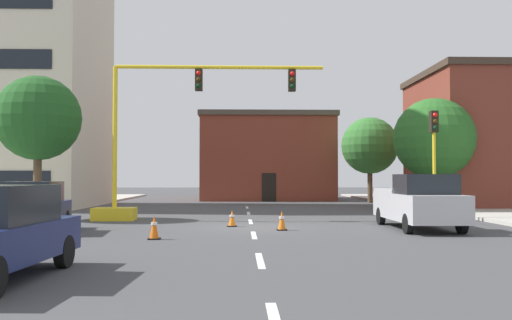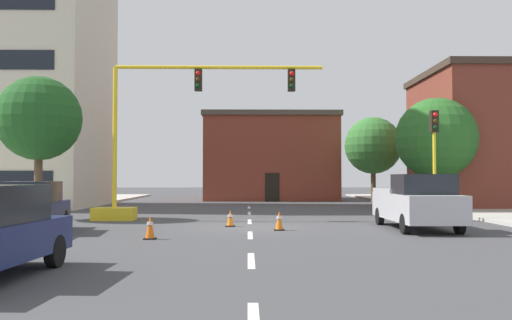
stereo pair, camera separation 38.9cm
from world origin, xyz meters
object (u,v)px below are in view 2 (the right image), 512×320
at_px(sedan_navy_near_left, 28,207).
at_px(traffic_signal_gantry, 145,168).
at_px(tree_left_near, 39,119).
at_px(traffic_cone_roadside_b, 279,221).
at_px(tree_right_mid, 436,138).
at_px(pickup_truck_silver, 416,202).
at_px(traffic_light_pole_right, 434,140).
at_px(tree_right_far, 373,146).
at_px(traffic_cone_roadside_c, 230,218).
at_px(traffic_cone_roadside_a, 150,227).

bearing_deg(sedan_navy_near_left, traffic_signal_gantry, 62.94).
xyz_separation_m(tree_left_near, traffic_cone_roadside_b, (10.48, -5.29, -4.15)).
relative_size(traffic_signal_gantry, tree_right_mid, 1.60).
distance_m(traffic_signal_gantry, tree_right_mid, 16.36).
bearing_deg(traffic_cone_roadside_b, sedan_navy_near_left, -174.19).
bearing_deg(traffic_signal_gantry, traffic_cone_roadside_b, -40.48).
bearing_deg(pickup_truck_silver, traffic_cone_roadside_b, -175.90).
bearing_deg(tree_left_near, traffic_light_pole_right, -2.78).
distance_m(tree_right_mid, traffic_cone_roadside_b, 14.98).
height_order(tree_right_far, traffic_cone_roadside_c, tree_right_far).
height_order(pickup_truck_silver, traffic_cone_roadside_b, pickup_truck_silver).
distance_m(traffic_signal_gantry, traffic_cone_roadside_c, 5.42).
relative_size(tree_right_mid, pickup_truck_silver, 1.16).
distance_m(tree_right_far, sedan_navy_near_left, 27.65).
distance_m(traffic_cone_roadside_a, traffic_cone_roadside_b, 4.94).
bearing_deg(tree_left_near, tree_right_mid, 16.25).
distance_m(traffic_signal_gantry, traffic_light_pole_right, 12.73).
bearing_deg(traffic_cone_roadside_b, pickup_truck_silver, 4.10).
xyz_separation_m(tree_left_near, traffic_cone_roadside_c, (8.70, -3.75, -4.18)).
relative_size(tree_right_far, tree_left_near, 0.98).
relative_size(tree_right_far, sedan_navy_near_left, 1.35).
bearing_deg(traffic_cone_roadside_b, traffic_signal_gantry, 139.52).
bearing_deg(traffic_signal_gantry, traffic_cone_roadside_a, -78.53).
bearing_deg(traffic_light_pole_right, traffic_cone_roadside_c, -161.86).
height_order(tree_right_far, traffic_cone_roadside_b, tree_right_far).
bearing_deg(traffic_cone_roadside_a, tree_left_near, 128.41).
bearing_deg(sedan_navy_near_left, tree_left_near, 107.65).
distance_m(tree_left_near, traffic_cone_roadside_b, 12.45).
relative_size(sedan_navy_near_left, traffic_cone_roadside_a, 6.26).
distance_m(sedan_navy_near_left, traffic_cone_roadside_b, 8.59).
xyz_separation_m(tree_right_mid, sedan_navy_near_left, (-17.90, -11.95, -3.15)).
bearing_deg(tree_right_mid, tree_left_near, -163.75).
relative_size(tree_right_mid, traffic_cone_roadside_a, 8.46).
relative_size(traffic_light_pole_right, traffic_cone_roadside_a, 6.45).
height_order(sedan_navy_near_left, traffic_cone_roadside_c, sedan_navy_near_left).
xyz_separation_m(traffic_light_pole_right, tree_left_near, (-17.53, 0.85, 0.97)).
relative_size(tree_right_far, traffic_cone_roadside_c, 9.86).
xyz_separation_m(traffic_light_pole_right, traffic_cone_roadside_b, (-7.04, -4.44, -3.18)).
bearing_deg(pickup_truck_silver, tree_right_mid, 67.80).
height_order(traffic_light_pole_right, traffic_cone_roadside_b, traffic_light_pole_right).
bearing_deg(pickup_truck_silver, traffic_light_pole_right, 63.43).
relative_size(tree_right_far, tree_right_mid, 1.00).
height_order(traffic_light_pole_right, traffic_cone_roadside_a, traffic_light_pole_right).
bearing_deg(pickup_truck_silver, traffic_cone_roadside_c, 170.11).
bearing_deg(traffic_signal_gantry, pickup_truck_silver, -22.69).
bearing_deg(sedan_navy_near_left, traffic_light_pole_right, 18.81).
bearing_deg(tree_left_near, pickup_truck_silver, -17.65).
relative_size(traffic_signal_gantry, tree_left_near, 1.57).
relative_size(sedan_navy_near_left, traffic_cone_roadside_c, 7.31).
bearing_deg(traffic_cone_roadside_a, sedan_navy_near_left, 156.73).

